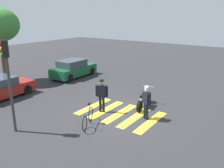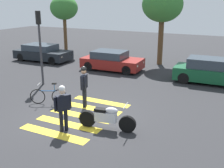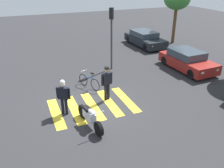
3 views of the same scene
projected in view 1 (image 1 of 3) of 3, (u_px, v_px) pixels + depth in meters
The scene contains 8 objects.
ground_plane at pixel (120, 113), 12.52m from camera, with size 60.00×60.00×0.00m, color #2B2B2D.
police_motorcycle at pixel (144, 99), 13.27m from camera, with size 2.17×0.66×1.03m.
leaning_bicycle at pixel (88, 118), 11.08m from camera, with size 1.57×0.76×1.01m.
officer_on_foot at pixel (102, 92), 12.42m from camera, with size 0.35×0.67×1.87m.
officer_by_motorcycle at pixel (146, 100), 11.61m from camera, with size 0.41×0.58×1.73m.
crosswalk_stripes at pixel (120, 113), 12.52m from camera, with size 2.82×4.05×0.01m.
car_green_compact at pixel (73, 69), 19.50m from camera, with size 4.04×1.87×1.44m.
traffic_light_pole at pixel (8, 72), 9.88m from camera, with size 0.35×0.34×4.04m.
Camera 1 is at (-9.68, -6.31, 5.08)m, focal length 38.14 mm.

